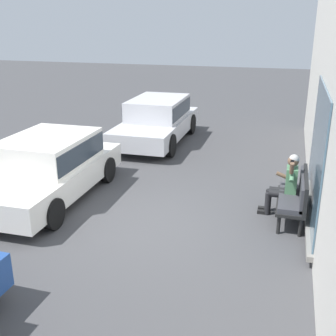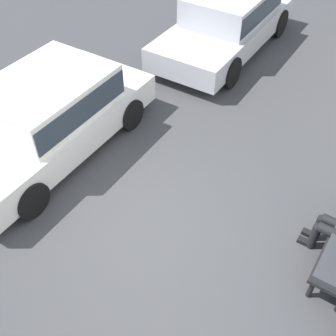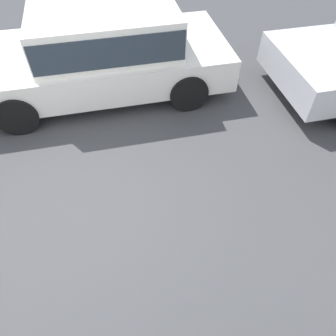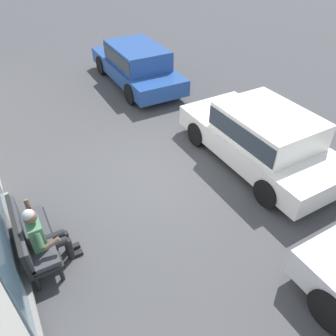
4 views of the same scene
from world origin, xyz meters
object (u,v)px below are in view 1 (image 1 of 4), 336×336
object	(u,v)px
bench	(296,195)
parked_car_near	(157,118)
parked_car_mid	(48,165)
person_on_phone	(286,184)

from	to	relation	value
bench	parked_car_near	bearing A→B (deg)	-137.36
bench	parked_car_mid	bearing A→B (deg)	-86.83
person_on_phone	parked_car_near	distance (m)	6.21
parked_car_mid	parked_car_near	bearing A→B (deg)	169.43
parked_car_near	parked_car_mid	size ratio (longest dim) A/B	1.08
bench	person_on_phone	distance (m)	0.34
person_on_phone	parked_car_mid	xyz separation A→B (m)	(0.51, -5.15, 0.08)
bench	person_on_phone	world-z (taller)	person_on_phone
person_on_phone	parked_car_near	bearing A→B (deg)	-137.50
parked_car_mid	bench	bearing A→B (deg)	93.17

